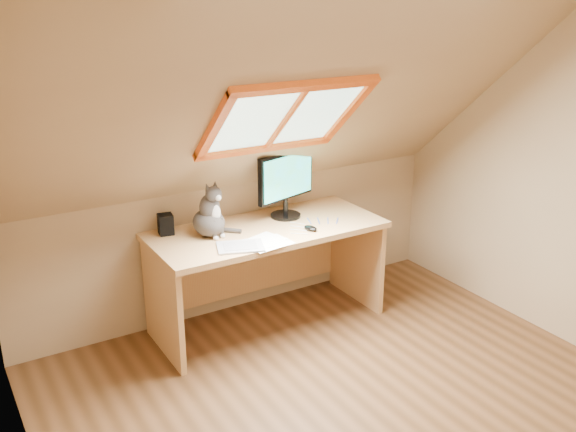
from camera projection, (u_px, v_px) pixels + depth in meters
ground at (377, 426)px, 3.70m from camera, size 3.50×3.50×0.00m
room_shell at (403, 194)px, 3.14m from camera, size 3.52×3.52×2.41m
desk at (263, 254)px, 4.71m from camera, size 1.68×0.74×0.77m
monitor at (286, 181)px, 4.69m from camera, size 0.52×0.23×0.49m
cat at (210, 216)px, 4.38m from camera, size 0.28×0.31×0.40m
desk_speaker at (166, 224)px, 4.43m from camera, size 0.11×0.11×0.14m
graphics_tablet at (240, 247)px, 4.22m from camera, size 0.36×0.31×0.01m
mouse at (311, 228)px, 4.51m from camera, size 0.09×0.12×0.03m
papers at (262, 244)px, 4.28m from camera, size 0.35×0.30×0.01m
cables at (314, 224)px, 4.64m from camera, size 0.51×0.26×0.01m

